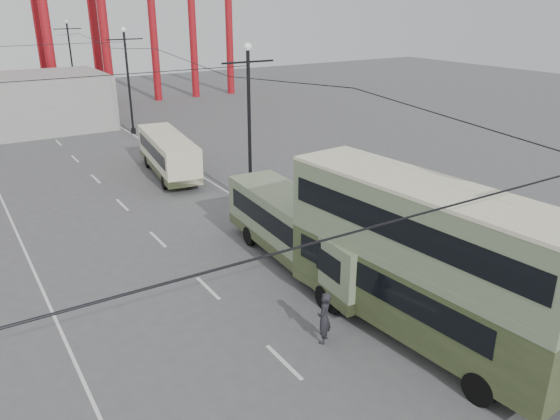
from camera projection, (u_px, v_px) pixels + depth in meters
road_markings at (137, 216)px, 30.93m from camera, size 12.52×120.00×0.01m
lamp_post_mid at (249, 127)px, 31.12m from camera, size 3.20×0.44×9.32m
lamp_post_far at (129, 82)px, 48.49m from camera, size 3.20×0.44×9.32m
lamp_post_distant at (72, 60)px, 65.85m from camera, size 3.20×0.44×9.32m
double_decker_bus at (422, 256)px, 18.69m from camera, size 3.65×11.04×5.83m
single_decker_green at (302, 232)px, 24.57m from camera, size 3.13×10.85×3.03m
single_decker_cream at (168, 153)px, 37.61m from camera, size 3.49×9.24×2.80m
pedestrian at (324, 318)px, 19.24m from camera, size 0.85×0.82×1.95m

